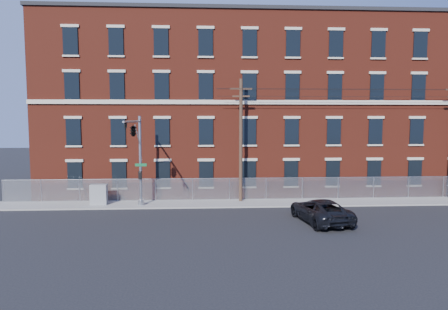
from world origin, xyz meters
TOP-DOWN VIEW (x-y plane):
  - ground at (0.00, 0.00)m, footprint 140.00×140.00m
  - sidewalk at (12.00, 5.00)m, footprint 65.00×3.00m
  - mill_building at (12.00, 13.93)m, footprint 55.30×14.32m
  - chain_link_fence at (12.00, 6.30)m, footprint 59.06×0.06m
  - traffic_signal_mast at (-6.00, 2.18)m, footprint 0.90×6.75m
  - utility_pole_near at (2.00, 5.60)m, footprint 1.80×0.28m
  - pickup_truck at (6.71, -1.01)m, footprint 3.42×5.96m
  - utility_cabinet at (-9.37, 4.82)m, footprint 1.29×0.65m

SIDE VIEW (x-z plane):
  - ground at x=0.00m, z-range 0.00..0.00m
  - sidewalk at x=12.00m, z-range 0.00..0.12m
  - pickup_truck at x=6.71m, z-range 0.00..1.57m
  - utility_cabinet at x=-9.37m, z-range 0.12..1.73m
  - chain_link_fence at x=12.00m, z-range 0.13..1.98m
  - utility_pole_near at x=2.00m, z-range 0.34..10.34m
  - traffic_signal_mast at x=-6.00m, z-range 1.89..8.89m
  - mill_building at x=12.00m, z-range 0.00..16.30m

